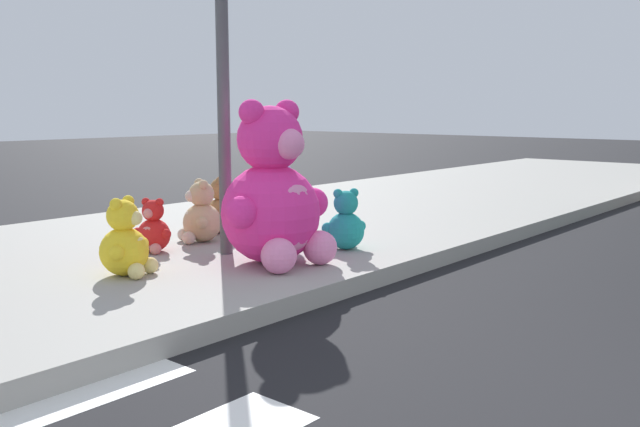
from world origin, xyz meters
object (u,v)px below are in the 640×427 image
plush_brown (220,210)px  plush_red (153,230)px  plush_yellow (126,244)px  sign_pole (223,59)px  plush_teal (345,225)px  plush_lavender (277,210)px  plush_pink_large (274,199)px  plush_tan (200,217)px

plush_brown → plush_red: 1.06m
plush_red → plush_yellow: bearing=-138.8°
sign_pole → plush_teal: bearing=-38.2°
plush_brown → plush_yellow: bearing=-153.5°
plush_lavender → plush_yellow: 1.85m
sign_pole → plush_teal: sign_pole is taller
plush_lavender → plush_pink_large: bearing=-136.9°
plush_tan → plush_yellow: bearing=-153.3°
plush_brown → plush_red: bearing=-165.8°
plush_pink_large → plush_teal: (0.85, -0.08, -0.32)m
sign_pole → plush_red: bearing=123.9°
plush_red → plush_tan: plush_tan is taller
plush_red → plush_tan: bearing=4.5°
plush_red → plush_teal: (1.23, -1.23, 0.03)m
plush_tan → plush_brown: bearing=25.8°
plush_pink_large → plush_red: size_ratio=2.78×
plush_brown → plush_yellow: size_ratio=0.97×
sign_pole → plush_yellow: 1.79m
plush_brown → plush_tan: bearing=-154.2°
plush_pink_large → plush_yellow: plush_pink_large is taller
plush_lavender → plush_red: bearing=160.6°
plush_lavender → plush_teal: bearing=-86.0°
plush_pink_large → plush_brown: (0.65, 1.41, -0.30)m
plush_lavender → plush_red: size_ratio=1.50×
plush_pink_large → plush_brown: 1.58m
plush_brown → plush_tan: (-0.44, -0.21, 0.00)m
sign_pole → plush_tan: size_ratio=5.25×
plush_red → plush_yellow: plush_yellow is taller
sign_pole → plush_red: 1.65m
plush_lavender → plush_yellow: bearing=-174.6°
sign_pole → plush_brown: bearing=51.6°
plush_pink_large → plush_teal: bearing=-5.4°
plush_lavender → plush_teal: plush_lavender is taller
plush_tan → plush_teal: 1.43m
plush_pink_large → plush_tan: size_ratio=2.22×
plush_red → plush_yellow: (-0.67, -0.59, 0.05)m
plush_brown → plush_tan: 0.49m
sign_pole → plush_brown: sign_pole is taller
plush_pink_large → plush_brown: size_ratio=2.26×
plush_pink_large → plush_yellow: 1.23m
sign_pole → plush_lavender: 1.62m
plush_red → plush_yellow: 0.89m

